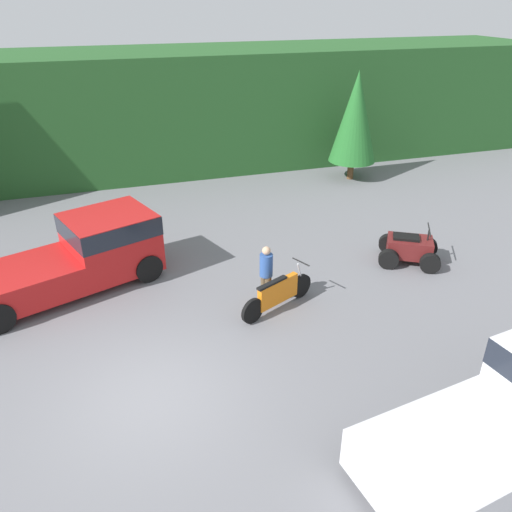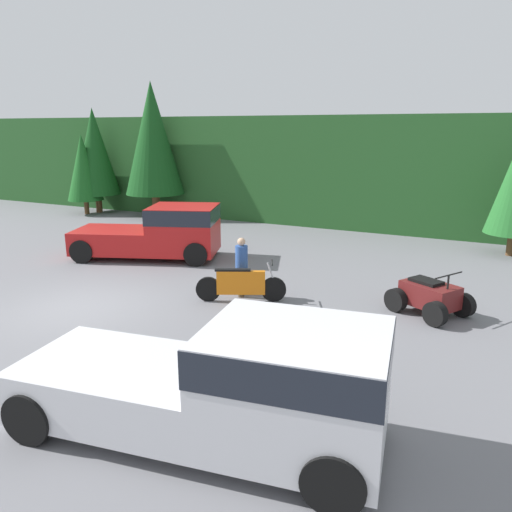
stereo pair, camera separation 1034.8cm
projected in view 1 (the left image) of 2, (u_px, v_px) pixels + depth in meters
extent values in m
plane|color=slate|center=(152.00, 399.00, 10.29)|extent=(80.00, 80.00, 0.00)
cube|color=#235123|center=(102.00, 113.00, 22.56)|extent=(44.00, 6.00, 5.16)
cylinder|color=brown|center=(351.00, 170.00, 22.25)|extent=(0.28, 0.28, 0.83)
cone|color=#236628|center=(355.00, 117.00, 21.17)|extent=(2.04, 2.04, 3.80)
cube|color=red|center=(111.00, 242.00, 14.34)|extent=(2.87, 2.71, 1.69)
cube|color=#1E232D|center=(109.00, 224.00, 14.08)|extent=(2.90, 2.73, 0.54)
cube|color=red|center=(22.00, 283.00, 13.15)|extent=(3.35, 2.89, 0.81)
cylinder|color=black|center=(121.00, 245.00, 15.63)|extent=(0.87, 0.55, 0.82)
cylinder|color=black|center=(148.00, 268.00, 14.34)|extent=(0.87, 0.55, 0.82)
cube|color=silver|center=(455.00, 459.00, 8.21)|extent=(3.35, 2.44, 0.81)
cylinder|color=black|center=(369.00, 448.00, 8.67)|extent=(0.86, 0.39, 0.82)
cylinder|color=black|center=(301.00, 286.00, 13.59)|extent=(0.66, 0.38, 0.68)
cylinder|color=black|center=(253.00, 311.00, 12.53)|extent=(0.66, 0.38, 0.68)
cube|color=orange|center=(278.00, 292.00, 12.97)|extent=(1.26, 0.70, 0.65)
cylinder|color=#B7B7BC|center=(300.00, 274.00, 13.38)|extent=(0.28, 0.17, 0.74)
cylinder|color=black|center=(301.00, 262.00, 13.20)|extent=(0.29, 0.56, 0.04)
cube|color=black|center=(272.00, 283.00, 12.67)|extent=(0.93, 0.54, 0.06)
cylinder|color=black|center=(427.00, 247.00, 15.74)|extent=(0.63, 0.49, 0.60)
cylinder|color=black|center=(430.00, 263.00, 14.79)|extent=(0.63, 0.49, 0.60)
cylinder|color=black|center=(388.00, 243.00, 15.98)|extent=(0.63, 0.49, 0.60)
cylinder|color=black|center=(389.00, 259.00, 15.03)|extent=(0.63, 0.49, 0.60)
cube|color=#5B1919|center=(409.00, 247.00, 15.29)|extent=(1.57, 1.40, 0.57)
cylinder|color=black|center=(428.00, 235.00, 14.98)|extent=(0.07, 0.07, 0.35)
cylinder|color=black|center=(429.00, 230.00, 14.90)|extent=(0.55, 0.91, 0.04)
cube|color=black|center=(406.00, 237.00, 15.16)|extent=(0.91, 0.81, 0.08)
cylinder|color=brown|center=(264.00, 287.00, 13.39)|extent=(0.22, 0.22, 0.83)
cylinder|color=brown|center=(268.00, 290.00, 13.25)|extent=(0.22, 0.22, 0.83)
cylinder|color=#2D5199|center=(266.00, 265.00, 12.98)|extent=(0.43, 0.43, 0.62)
sphere|color=tan|center=(266.00, 251.00, 12.78)|extent=(0.28, 0.28, 0.22)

